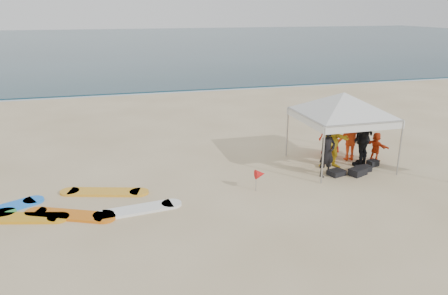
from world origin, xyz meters
TOP-DOWN VIEW (x-y plane):
  - ground at (0.00, 0.00)m, footprint 120.00×120.00m
  - ocean at (0.00, 60.00)m, footprint 160.00×84.00m
  - shoreline_foam at (0.00, 18.20)m, footprint 160.00×1.20m
  - person_black_a at (2.93, 2.53)m, footprint 0.65×0.50m
  - person_yellow at (3.52, 3.15)m, footprint 1.07×0.94m
  - person_orange_a at (4.46, 3.73)m, footprint 1.09×0.71m
  - person_black_b at (4.53, 3.08)m, footprint 1.22×1.01m
  - person_orange_b at (4.09, 4.41)m, footprint 0.92×0.67m
  - person_seated at (5.29, 3.42)m, footprint 0.52×0.97m
  - canopy_tent at (3.84, 3.34)m, footprint 3.74×3.74m
  - marker_pennant at (0.56, 2.03)m, footprint 0.28×0.28m
  - gear_pile at (4.00, 2.52)m, footprint 2.09×1.04m
  - surfboard_spread at (-5.29, 2.17)m, footprint 6.23×2.45m

SIDE VIEW (x-z plane):
  - ground at x=0.00m, z-range 0.00..0.00m
  - shoreline_foam at x=0.00m, z-range 0.00..0.01m
  - surfboard_spread at x=-5.29m, z-range 0.00..0.07m
  - ocean at x=0.00m, z-range 0.00..0.08m
  - gear_pile at x=4.00m, z-range -0.01..0.21m
  - marker_pennant at x=0.56m, z-range 0.18..0.81m
  - person_seated at x=5.29m, z-range 0.00..1.00m
  - person_black_a at x=2.93m, z-range 0.00..1.57m
  - person_orange_a at x=4.46m, z-range 0.00..1.58m
  - person_orange_b at x=4.09m, z-range 0.00..1.72m
  - person_yellow at x=3.52m, z-range 0.00..1.87m
  - person_black_b at x=4.53m, z-range 0.00..1.95m
  - canopy_tent at x=3.84m, z-range 1.04..3.86m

